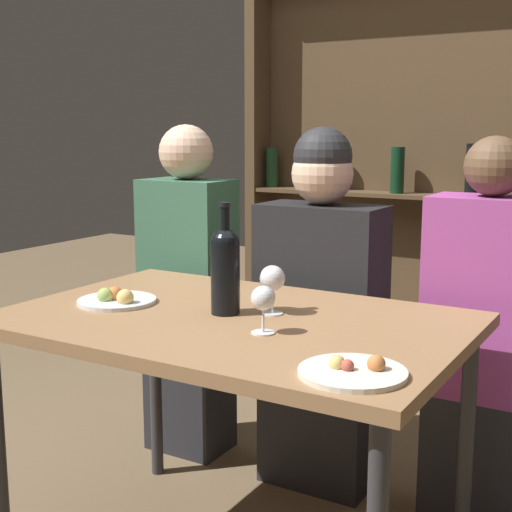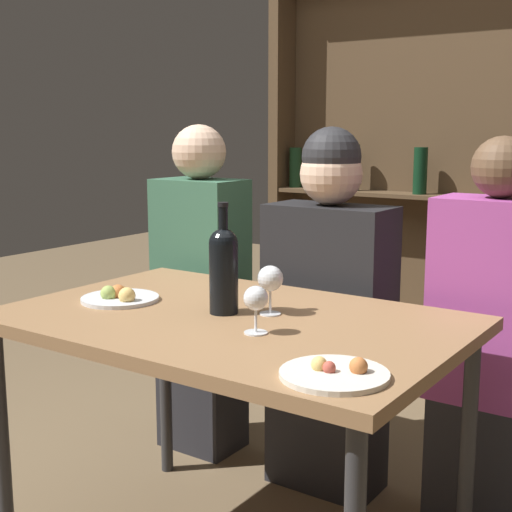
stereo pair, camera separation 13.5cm
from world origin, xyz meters
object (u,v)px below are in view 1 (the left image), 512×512
(seated_person_left, at_px, (189,298))
(seated_person_right, at_px, (484,350))
(wine_bottle, at_px, (225,267))
(wine_glass_0, at_px, (263,300))
(wine_glass_1, at_px, (272,280))
(food_plate_1, at_px, (117,299))
(food_plate_0, at_px, (353,371))
(seated_person_center, at_px, (320,317))

(seated_person_left, relative_size, seated_person_right, 1.03)
(wine_bottle, xyz_separation_m, wine_glass_0, (0.19, -0.12, -0.05))
(wine_glass_1, relative_size, seated_person_right, 0.11)
(seated_person_left, distance_m, seated_person_right, 1.14)
(wine_glass_0, bearing_deg, wine_glass_1, 112.43)
(wine_bottle, height_order, food_plate_1, wine_bottle)
(wine_bottle, bearing_deg, wine_glass_0, -31.80)
(food_plate_1, bearing_deg, wine_glass_0, -5.48)
(wine_glass_1, bearing_deg, seated_person_left, 141.96)
(wine_glass_1, relative_size, food_plate_0, 0.60)
(food_plate_0, xyz_separation_m, seated_person_left, (-1.07, 0.88, -0.15))
(food_plate_0, bearing_deg, food_plate_1, 165.34)
(wine_bottle, xyz_separation_m, food_plate_1, (-0.34, -0.07, -0.12))
(wine_bottle, xyz_separation_m, wine_glass_1, (0.12, 0.06, -0.04))
(seated_person_left, bearing_deg, wine_glass_1, -38.04)
(wine_bottle, relative_size, seated_person_right, 0.25)
(wine_bottle, height_order, wine_glass_1, wine_bottle)
(food_plate_1, bearing_deg, seated_person_right, 35.21)
(seated_person_left, bearing_deg, wine_bottle, -46.47)
(wine_glass_0, xyz_separation_m, seated_person_left, (-0.75, 0.70, -0.23))
(food_plate_0, bearing_deg, seated_person_left, 140.59)
(wine_bottle, relative_size, food_plate_0, 1.35)
(wine_bottle, distance_m, seated_person_right, 0.88)
(food_plate_0, height_order, seated_person_right, seated_person_right)
(seated_person_right, bearing_deg, wine_glass_0, -119.22)
(wine_glass_1, xyz_separation_m, seated_person_center, (-0.10, 0.53, -0.24))
(wine_glass_0, height_order, seated_person_center, seated_person_center)
(seated_person_right, bearing_deg, food_plate_0, -94.91)
(seated_person_left, bearing_deg, food_plate_0, -39.41)
(food_plate_0, bearing_deg, seated_person_right, 85.09)
(wine_bottle, xyz_separation_m, seated_person_right, (0.58, 0.59, -0.31))
(wine_bottle, height_order, seated_person_center, seated_person_center)
(seated_person_center, bearing_deg, wine_glass_0, -76.07)
(wine_bottle, relative_size, wine_glass_0, 2.53)
(wine_glass_1, height_order, seated_person_left, seated_person_left)
(food_plate_0, xyz_separation_m, seated_person_center, (-0.49, 0.88, -0.15))
(wine_glass_0, height_order, food_plate_1, wine_glass_0)
(wine_glass_0, distance_m, food_plate_1, 0.54)
(wine_glass_1, height_order, food_plate_1, wine_glass_1)
(seated_person_center, distance_m, seated_person_right, 0.57)
(food_plate_1, bearing_deg, wine_bottle, 11.01)
(wine_glass_0, bearing_deg, wine_bottle, 148.20)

